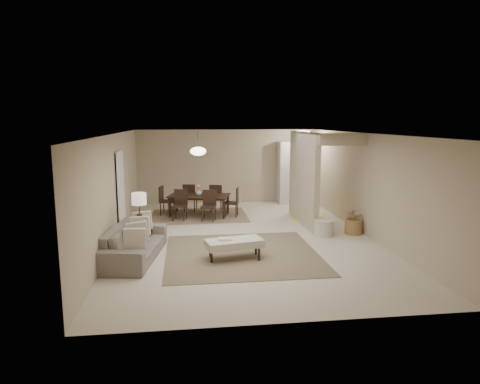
{
  "coord_description": "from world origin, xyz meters",
  "views": [
    {
      "loc": [
        -1.38,
        -9.96,
        2.8
      ],
      "look_at": [
        -0.05,
        0.4,
        1.05
      ],
      "focal_mm": 32.0,
      "sensor_mm": 36.0,
      "label": 1
    }
  ],
  "objects": [
    {
      "name": "yellow_mat",
      "position": [
        2.14,
        1.6,
        0.01
      ],
      "size": [
        1.08,
        0.76,
        0.01
      ],
      "primitive_type": "cube",
      "rotation": [
        0.0,
        0.0,
        0.16
      ],
      "color": "yellow",
      "rests_on": "floor"
    },
    {
      "name": "left_wall",
      "position": [
        -3.0,
        0.0,
        1.25
      ],
      "size": [
        0.0,
        9.0,
        9.0
      ],
      "primitive_type": "plane",
      "rotation": [
        1.57,
        0.0,
        1.57
      ],
      "color": "#B8A68B",
      "rests_on": "floor"
    },
    {
      "name": "round_pouf",
      "position": [
        1.97,
        -0.1,
        0.2
      ],
      "size": [
        0.5,
        0.5,
        0.39
      ],
      "primitive_type": "cylinder",
      "color": "beige",
      "rests_on": "floor"
    },
    {
      "name": "wicker_basket",
      "position": [
        2.75,
        -0.03,
        0.18
      ],
      "size": [
        0.51,
        0.51,
        0.36
      ],
      "primitive_type": "cylinder",
      "rotation": [
        0.0,
        0.0,
        -0.24
      ],
      "color": "brown",
      "rests_on": "floor"
    },
    {
      "name": "sofa",
      "position": [
        -2.45,
        -1.32,
        0.34
      ],
      "size": [
        2.4,
        1.23,
        0.67
      ],
      "primitive_type": "imported",
      "rotation": [
        0.0,
        0.0,
        1.42
      ],
      "color": "slate",
      "rests_on": "floor"
    },
    {
      "name": "table_lamp",
      "position": [
        -2.4,
        -0.62,
        1.05
      ],
      "size": [
        0.32,
        0.32,
        0.76
      ],
      "color": "#422D1C",
      "rests_on": "side_table"
    },
    {
      "name": "partition",
      "position": [
        1.8,
        1.25,
        1.25
      ],
      "size": [
        0.15,
        2.5,
        2.5
      ],
      "primitive_type": "cube",
      "color": "#B8A68B",
      "rests_on": "floor"
    },
    {
      "name": "dining_chairs",
      "position": [
        -1.0,
        2.5,
        0.43
      ],
      "size": [
        2.35,
        1.94,
        0.87
      ],
      "color": "black",
      "rests_on": "dining_rug"
    },
    {
      "name": "dining_rug",
      "position": [
        -1.0,
        2.5,
        0.01
      ],
      "size": [
        2.8,
        2.1,
        0.01
      ],
      "primitive_type": "cube",
      "color": "#836851",
      "rests_on": "floor"
    },
    {
      "name": "flush_light",
      "position": [
        2.3,
        3.2,
        2.46
      ],
      "size": [
        0.44,
        0.44,
        0.05
      ],
      "primitive_type": "cylinder",
      "color": "white",
      "rests_on": "ceiling"
    },
    {
      "name": "pendant_light",
      "position": [
        -1.0,
        2.5,
        1.92
      ],
      "size": [
        0.46,
        0.46,
        0.71
      ],
      "color": "#422D1C",
      "rests_on": "ceiling"
    },
    {
      "name": "ottoman_bench",
      "position": [
        -0.43,
        -1.62,
        0.33
      ],
      "size": [
        1.24,
        0.77,
        0.41
      ],
      "rotation": [
        0.0,
        0.0,
        0.22
      ],
      "color": "beige",
      "rests_on": "living_rug"
    },
    {
      "name": "floor",
      "position": [
        0.0,
        0.0,
        0.0
      ],
      "size": [
        9.0,
        9.0,
        0.0
      ],
      "primitive_type": "plane",
      "color": "beige",
      "rests_on": "ground"
    },
    {
      "name": "side_table",
      "position": [
        -2.4,
        -0.62,
        0.24
      ],
      "size": [
        0.52,
        0.52,
        0.49
      ],
      "primitive_type": "cube",
      "rotation": [
        0.0,
        0.0,
        -0.18
      ],
      "color": "black",
      "rests_on": "floor"
    },
    {
      "name": "pantry_cabinet",
      "position": [
        2.35,
        4.15,
        1.05
      ],
      "size": [
        1.2,
        0.55,
        2.1
      ],
      "primitive_type": "cube",
      "color": "silver",
      "rests_on": "floor"
    },
    {
      "name": "ceiling",
      "position": [
        0.0,
        0.0,
        2.5
      ],
      "size": [
        9.0,
        9.0,
        0.0
      ],
      "primitive_type": "plane",
      "rotation": [
        3.14,
        0.0,
        0.0
      ],
      "color": "white",
      "rests_on": "back_wall"
    },
    {
      "name": "right_wall",
      "position": [
        3.0,
        0.0,
        1.25
      ],
      "size": [
        0.0,
        9.0,
        9.0
      ],
      "primitive_type": "plane",
      "rotation": [
        1.57,
        0.0,
        -1.57
      ],
      "color": "#B8A68B",
      "rests_on": "floor"
    },
    {
      "name": "vase",
      "position": [
        -1.0,
        2.5,
        0.71
      ],
      "size": [
        0.2,
        0.2,
        0.17
      ],
      "primitive_type": "imported",
      "rotation": [
        0.0,
        0.0,
        -0.33
      ],
      "color": "silver",
      "rests_on": "dining_table"
    },
    {
      "name": "dining_table",
      "position": [
        -1.0,
        2.5,
        0.31
      ],
      "size": [
        1.96,
        1.4,
        0.62
      ],
      "primitive_type": "imported",
      "rotation": [
        0.0,
        0.0,
        -0.25
      ],
      "color": "black",
      "rests_on": "dining_rug"
    },
    {
      "name": "doorway",
      "position": [
        -2.97,
        0.6,
        1.02
      ],
      "size": [
        0.04,
        0.9,
        2.04
      ],
      "primitive_type": "cube",
      "color": "black",
      "rests_on": "floor"
    },
    {
      "name": "living_rug",
      "position": [
        -0.23,
        -1.32,
        0.01
      ],
      "size": [
        3.2,
        3.2,
        0.01
      ],
      "primitive_type": "cube",
      "color": "brown",
      "rests_on": "floor"
    },
    {
      "name": "back_wall",
      "position": [
        0.0,
        4.5,
        1.25
      ],
      "size": [
        6.0,
        0.0,
        6.0
      ],
      "primitive_type": "plane",
      "rotation": [
        1.57,
        0.0,
        0.0
      ],
      "color": "#B8A68B",
      "rests_on": "floor"
    }
  ]
}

